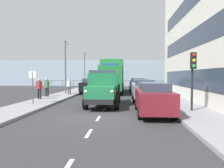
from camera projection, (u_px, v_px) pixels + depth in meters
The scene contains 22 objects.
ground_plane at pixel (111, 99), 18.35m from camera, with size 80.00×80.00×0.00m, color #2D2D30.
sidewalk_left at pixel (168, 98), 18.01m from camera, with size 2.54×36.65×0.15m, color gray.
sidewalk_right at pixel (56, 97), 18.68m from camera, with size 2.54×36.65×0.15m, color gray.
road_centreline_markings at pixel (110, 99), 17.76m from camera, with size 0.12×32.45×0.01m.
sea_horizon at pixel (119, 73), 39.50m from camera, with size 80.00×0.80×5.00m, color #8C9EAD.
seawall_railing at pixel (118, 82), 35.98m from camera, with size 28.08×0.08×1.20m.
truck_vintage_green at pixel (103, 89), 13.80m from camera, with size 2.17×5.64×2.43m.
lorry_cargo_green at pixel (112, 75), 24.08m from camera, with size 2.58×8.20×3.87m.
car_maroon_kerbside_near at pixel (153, 98), 11.01m from camera, with size 1.80×4.57×1.72m.
car_grey_kerbside_1 at pixel (144, 90), 16.68m from camera, with size 1.87×3.82×1.72m.
car_white_kerbside_2 at pixel (140, 87), 21.79m from camera, with size 1.81×4.33×1.72m.
car_teal_kerbside_3 at pixel (137, 84), 26.92m from camera, with size 1.92×4.18×1.72m.
car_black_oppositeside_0 at pixel (90, 86), 23.80m from camera, with size 1.90×4.18×1.72m.
car_silver_oppositeside_1 at pixel (98, 83), 30.18m from camera, with size 1.85×4.54×1.72m.
car_navy_oppositeside_2 at pixel (102, 82), 35.84m from camera, with size 1.92×4.40×1.72m.
pedestrian_in_dark_coat at pixel (39, 87), 16.79m from camera, with size 0.53×0.34×1.70m.
pedestrian_near_railing at pixel (47, 86), 18.79m from camera, with size 0.53×0.34×1.67m.
pedestrian_by_lamp at pixel (69, 85), 20.72m from camera, with size 0.53×0.34×1.63m.
traffic_light_near at pixel (193, 69), 11.18m from camera, with size 0.28×0.41×3.20m.
lamp_post_promenade at pixel (66, 62), 21.90m from camera, with size 0.32×1.14×5.61m.
lamp_post_far at pixel (85, 66), 32.23m from camera, with size 0.32×1.14×5.58m.
street_sign at pixel (33, 81), 14.05m from camera, with size 0.50×0.07×2.25m.
Camera 1 is at (-1.34, 10.44, 2.12)m, focal length 32.85 mm.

